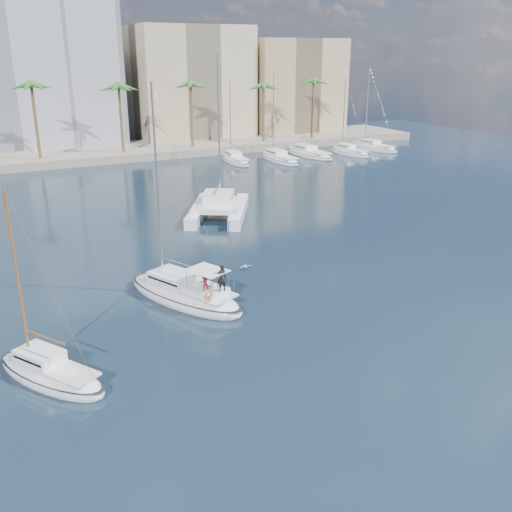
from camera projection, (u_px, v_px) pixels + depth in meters
ground at (264, 305)px, 37.58m from camera, size 160.00×160.00×0.00m
quay at (80, 155)px, 88.43m from camera, size 120.00×14.00×1.20m
building_beige at (190, 85)px, 102.23m from camera, size 20.00×14.00×20.00m
building_tan_right at (292, 88)px, 109.48m from camera, size 18.00×12.00×18.00m
palm_centre at (79, 92)px, 81.80m from camera, size 3.60×3.60×12.30m
palm_right at (284, 86)px, 96.40m from camera, size 3.60×3.60×12.30m
main_sloop at (185, 294)px, 38.16m from camera, size 6.93×10.37×14.78m
small_sloop at (50, 373)px, 28.89m from camera, size 5.75×7.38×10.43m
catamaran at (219, 206)px, 57.39m from camera, size 9.91×11.77×15.57m
seagull at (246, 266)px, 43.50m from camera, size 0.99×0.42×0.18m
moored_yacht_a at (235, 163)px, 85.51m from camera, size 3.37×9.52×11.90m
moored_yacht_b at (280, 161)px, 86.62m from camera, size 3.32×10.83×13.72m
moored_yacht_c at (309, 156)px, 91.09m from camera, size 3.98×12.33×15.54m
moored_yacht_d at (349, 155)px, 92.21m from camera, size 3.52×9.55×11.90m
moored_yacht_e at (374, 150)px, 96.67m from camera, size 4.61×11.11×13.72m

